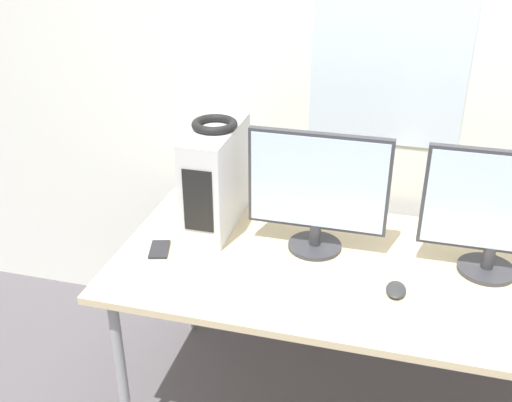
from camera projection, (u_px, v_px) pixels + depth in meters
The scene contains 10 objects.
wall_back at pixel (438, 61), 2.32m from camera, with size 8.00×0.07×2.70m.
desk at pixel (413, 284), 2.14m from camera, with size 2.18×0.87×0.73m.
pc_tower at pixel (216, 177), 2.36m from camera, with size 0.16×0.43×0.41m.
headphones at pixel (215, 124), 2.26m from camera, with size 0.18×0.18×0.03m.
monitor_main at pixel (318, 190), 2.17m from camera, with size 0.51×0.20×0.46m.
monitor_right_near at pixel (498, 211), 2.03m from camera, with size 0.51×0.20×0.46m.
keyboard at pixel (305, 280), 2.07m from camera, with size 0.44×0.16×0.02m.
mouse at pixel (396, 290), 2.02m from camera, with size 0.07×0.10×0.02m.
cell_phone at pixel (159, 249), 2.26m from camera, with size 0.10×0.14×0.01m.
paper_sheet_left at pixel (351, 297), 2.00m from camera, with size 0.31×0.36×0.00m.
Camera 1 is at (-0.09, -1.42, 1.93)m, focal length 42.00 mm.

